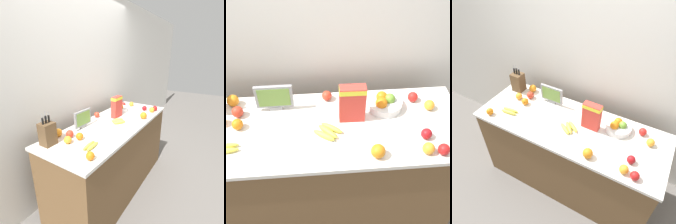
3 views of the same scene
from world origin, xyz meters
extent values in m
plane|color=slate|center=(0.00, 0.00, 0.00)|extent=(14.00, 14.00, 0.00)
cube|color=silver|center=(0.00, 0.57, 1.30)|extent=(9.00, 0.06, 2.60)
cube|color=brown|center=(0.00, 0.00, 0.45)|extent=(1.86, 0.68, 0.91)
cube|color=silver|center=(0.00, 0.00, 0.92)|extent=(1.89, 0.71, 0.03)
cube|color=brown|center=(-0.79, 0.22, 1.05)|extent=(0.12, 0.12, 0.21)
cylinder|color=black|center=(-0.82, 0.22, 1.18)|extent=(0.02, 0.02, 0.06)
cube|color=silver|center=(-0.82, 0.22, 1.23)|extent=(0.01, 0.00, 0.04)
cylinder|color=black|center=(-0.79, 0.22, 1.19)|extent=(0.02, 0.02, 0.07)
cube|color=silver|center=(-0.79, 0.22, 1.24)|extent=(0.01, 0.00, 0.04)
cylinder|color=black|center=(-0.76, 0.22, 1.19)|extent=(0.02, 0.02, 0.07)
cube|color=silver|center=(-0.76, 0.22, 1.23)|extent=(0.01, 0.00, 0.03)
cube|color=gray|center=(-0.33, 0.20, 0.95)|extent=(0.09, 0.03, 0.03)
cube|color=gray|center=(-0.33, 0.20, 1.06)|extent=(0.25, 0.02, 0.18)
cube|color=olive|center=(-0.33, 0.19, 1.06)|extent=(0.22, 0.00, 0.15)
cube|color=red|center=(0.19, 0.07, 1.08)|extent=(0.17, 0.07, 0.28)
cube|color=yellow|center=(0.19, 0.07, 1.19)|extent=(0.17, 0.08, 0.04)
cylinder|color=silver|center=(0.43, 0.16, 0.97)|extent=(0.24, 0.24, 0.06)
sphere|color=#6B9E33|center=(0.47, 0.17, 1.01)|extent=(0.08, 0.08, 0.08)
sphere|color=orange|center=(0.42, 0.20, 1.01)|extent=(0.08, 0.08, 0.08)
sphere|color=orange|center=(0.40, 0.13, 1.01)|extent=(0.08, 0.08, 0.08)
ellipsoid|color=yellow|center=(-0.01, -0.09, 0.96)|extent=(0.15, 0.12, 0.04)
ellipsoid|color=yellow|center=(0.02, -0.06, 0.96)|extent=(0.14, 0.14, 0.04)
ellipsoid|color=yellow|center=(0.05, -0.03, 0.96)|extent=(0.15, 0.13, 0.04)
ellipsoid|color=yellow|center=(-0.63, -0.13, 0.96)|extent=(0.19, 0.05, 0.04)
ellipsoid|color=yellow|center=(-0.62, -0.16, 0.96)|extent=(0.19, 0.05, 0.04)
sphere|color=red|center=(0.71, -0.28, 0.98)|extent=(0.07, 0.07, 0.07)
sphere|color=#A31419|center=(0.65, -0.14, 0.97)|extent=(0.07, 0.07, 0.07)
sphere|color=red|center=(0.65, 0.22, 0.97)|extent=(0.07, 0.07, 0.07)
sphere|color=red|center=(-0.58, 0.16, 0.98)|extent=(0.08, 0.08, 0.08)
sphere|color=red|center=(0.04, 0.28, 0.97)|extent=(0.07, 0.07, 0.07)
sphere|color=orange|center=(-0.68, 0.08, 0.98)|extent=(0.07, 0.07, 0.07)
sphere|color=orange|center=(-0.63, 0.27, 0.98)|extent=(0.09, 0.09, 0.09)
sphere|color=orange|center=(0.74, 0.12, 0.97)|extent=(0.07, 0.07, 0.07)
sphere|color=orange|center=(0.31, -0.26, 0.98)|extent=(0.09, 0.09, 0.09)
sphere|color=orange|center=(-0.57, 0.04, 0.98)|extent=(0.07, 0.07, 0.07)
sphere|color=orange|center=(0.62, -0.26, 0.98)|extent=(0.08, 0.08, 0.08)
sphere|color=orange|center=(-0.78, -0.26, 0.97)|extent=(0.07, 0.07, 0.07)
camera|label=1|loc=(-1.70, -1.05, 1.75)|focal=28.00mm
camera|label=2|loc=(-0.03, -1.42, 2.44)|focal=50.00mm
camera|label=3|loc=(0.70, -1.35, 2.44)|focal=35.00mm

